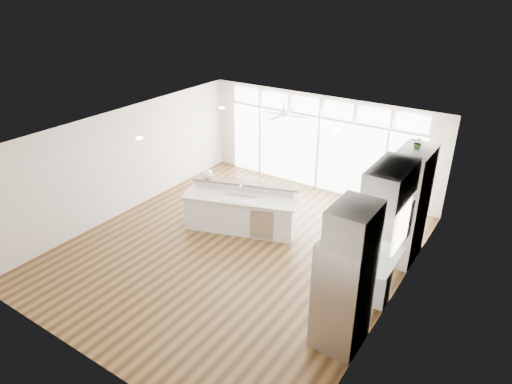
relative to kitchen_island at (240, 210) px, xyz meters
The scene contains 24 objects.
floor 1.00m from the kitchen_island, 59.86° to the right, with size 7.00×8.00×0.02m, color #3E2813.
ceiling 2.31m from the kitchen_island, 59.86° to the right, with size 7.00×8.00×0.02m, color white.
wall_back 3.40m from the kitchen_island, 82.71° to the left, with size 7.00×0.04×2.70m, color beige.
wall_front 4.81m from the kitchen_island, 84.93° to the right, with size 7.00×0.04×2.70m, color beige.
wall_left 3.27m from the kitchen_island, 166.81° to the right, with size 0.04×8.00×2.70m, color beige.
wall_right 4.07m from the kitchen_island, 10.44° to the right, with size 0.04×8.00×2.70m, color beige.
glass_wall 3.28m from the kitchen_island, 82.58° to the left, with size 5.80×0.06×2.08m, color white.
transom_row 3.73m from the kitchen_island, 82.58° to the left, with size 5.90×0.06×0.40m, color white.
desk_window 4.03m from the kitchen_island, ahead, with size 0.04×0.85×0.85m, color white.
ceiling_fan 2.84m from the kitchen_island, 92.22° to the left, with size 1.16×1.16×0.32m, color silver.
recessed_lights 2.24m from the kitchen_island, 51.24° to the right, with size 3.40×3.00×0.02m, color white.
oven_cabinet 3.81m from the kitchen_island, 16.71° to the left, with size 0.64×1.20×2.50m, color silver.
desk_nook 3.58m from the kitchen_island, ahead, with size 0.72×1.30×0.76m, color silver.
upper_cabinets 4.04m from the kitchen_island, ahead, with size 0.64×1.30×0.64m, color silver.
refrigerator 4.12m from the kitchen_island, 30.42° to the right, with size 0.76×0.90×2.00m, color #B1B0B5.
fridge_cabinet 4.50m from the kitchen_island, 30.00° to the right, with size 0.64×0.90×0.60m, color silver.
framed_photos 3.98m from the kitchen_island, ahead, with size 0.06×0.22×0.80m, color black.
kitchen_island is the anchor object (origin of this frame).
rug 3.29m from the kitchen_island, 17.36° to the right, with size 0.98×0.71×0.01m, color #391F12.
office_chair 3.42m from the kitchen_island, 14.34° to the right, with size 0.50×0.46×0.96m, color black.
fishbowl 1.22m from the kitchen_island, behind, with size 0.23×0.23×0.23m, color white.
monitor 3.52m from the kitchen_island, ahead, with size 0.09×0.52×0.43m, color black.
keyboard 3.33m from the kitchen_island, ahead, with size 0.13×0.33×0.02m, color silver.
potted_plant 4.28m from the kitchen_island, 16.71° to the left, with size 0.24×0.27×0.21m, color #335D28.
Camera 1 is at (5.22, -7.07, 5.69)m, focal length 32.00 mm.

